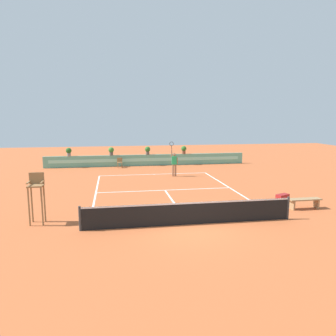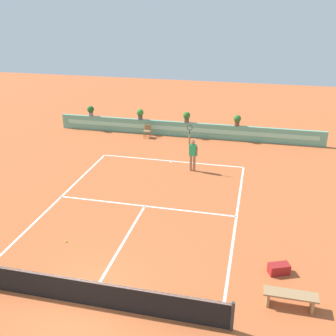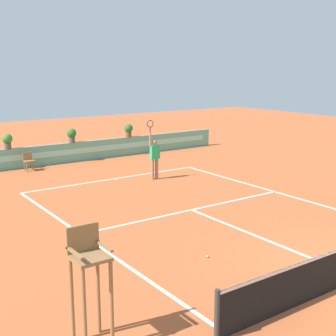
{
  "view_description": "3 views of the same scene",
  "coord_description": "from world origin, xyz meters",
  "px_view_note": "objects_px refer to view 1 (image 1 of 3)",
  "views": [
    {
      "loc": [
        -3.07,
        -12.69,
        4.5
      ],
      "look_at": [
        0.56,
        8.62,
        1.0
      ],
      "focal_mm": 34.89,
      "sensor_mm": 36.0,
      "label": 1
    },
    {
      "loc": [
        4.57,
        -8.58,
        8.64
      ],
      "look_at": [
        0.56,
        8.62,
        1.0
      ],
      "focal_mm": 42.07,
      "sensor_mm": 36.0,
      "label": 2
    },
    {
      "loc": [
        -9.41,
        -5.64,
        4.82
      ],
      "look_at": [
        0.56,
        8.62,
        1.0
      ],
      "focal_mm": 49.86,
      "sensor_mm": 36.0,
      "label": 3
    }
  ],
  "objects_px": {
    "umpire_chair": "(36,192)",
    "potted_plant_centre": "(148,150)",
    "tennis_ball_near_baseline": "(133,207)",
    "tennis_player": "(174,162)",
    "potted_plant_left": "(111,151)",
    "bench_courtside": "(305,201)",
    "potted_plant_right": "(184,149)",
    "ball_kid_chair": "(120,162)",
    "potted_plant_far_left": "(69,151)",
    "gear_bag": "(283,197)"
  },
  "relations": [
    {
      "from": "bench_courtside",
      "to": "gear_bag",
      "type": "distance_m",
      "value": 1.61
    },
    {
      "from": "gear_bag",
      "to": "potted_plant_right",
      "type": "bearing_deg",
      "value": 100.16
    },
    {
      "from": "gear_bag",
      "to": "potted_plant_far_left",
      "type": "bearing_deg",
      "value": 133.05
    },
    {
      "from": "umpire_chair",
      "to": "tennis_ball_near_baseline",
      "type": "bearing_deg",
      "value": 22.56
    },
    {
      "from": "bench_courtside",
      "to": "tennis_player",
      "type": "height_order",
      "value": "tennis_player"
    },
    {
      "from": "potted_plant_far_left",
      "to": "tennis_ball_near_baseline",
      "type": "bearing_deg",
      "value": -70.84
    },
    {
      "from": "ball_kid_chair",
      "to": "potted_plant_left",
      "type": "distance_m",
      "value": 1.38
    },
    {
      "from": "umpire_chair",
      "to": "potted_plant_far_left",
      "type": "distance_m",
      "value": 15.14
    },
    {
      "from": "umpire_chair",
      "to": "potted_plant_centre",
      "type": "xyz_separation_m",
      "value": [
        6.27,
        15.13,
        0.07
      ]
    },
    {
      "from": "potted_plant_left",
      "to": "gear_bag",
      "type": "bearing_deg",
      "value": -56.35
    },
    {
      "from": "tennis_player",
      "to": "potted_plant_right",
      "type": "bearing_deg",
      "value": 70.61
    },
    {
      "from": "umpire_chair",
      "to": "potted_plant_left",
      "type": "relative_size",
      "value": 2.96
    },
    {
      "from": "tennis_ball_near_baseline",
      "to": "potted_plant_left",
      "type": "height_order",
      "value": "potted_plant_left"
    },
    {
      "from": "gear_bag",
      "to": "bench_courtside",
      "type": "bearing_deg",
      "value": -80.04
    },
    {
      "from": "umpire_chair",
      "to": "potted_plant_right",
      "type": "distance_m",
      "value": 17.92
    },
    {
      "from": "potted_plant_right",
      "to": "tennis_ball_near_baseline",
      "type": "bearing_deg",
      "value": -112.33
    },
    {
      "from": "ball_kid_chair",
      "to": "gear_bag",
      "type": "relative_size",
      "value": 1.21
    },
    {
      "from": "umpire_chair",
      "to": "tennis_player",
      "type": "bearing_deg",
      "value": 51.36
    },
    {
      "from": "potted_plant_left",
      "to": "potted_plant_right",
      "type": "height_order",
      "value": "same"
    },
    {
      "from": "tennis_player",
      "to": "tennis_ball_near_baseline",
      "type": "distance_m",
      "value": 8.7
    },
    {
      "from": "ball_kid_chair",
      "to": "tennis_player",
      "type": "bearing_deg",
      "value": -51.07
    },
    {
      "from": "potted_plant_left",
      "to": "potted_plant_right",
      "type": "bearing_deg",
      "value": 0.0
    },
    {
      "from": "gear_bag",
      "to": "potted_plant_left",
      "type": "relative_size",
      "value": 0.97
    },
    {
      "from": "potted_plant_right",
      "to": "potted_plant_far_left",
      "type": "distance_m",
      "value": 10.18
    },
    {
      "from": "tennis_player",
      "to": "potted_plant_far_left",
      "type": "bearing_deg",
      "value": 145.96
    },
    {
      "from": "ball_kid_chair",
      "to": "tennis_ball_near_baseline",
      "type": "distance_m",
      "value": 12.71
    },
    {
      "from": "tennis_ball_near_baseline",
      "to": "potted_plant_far_left",
      "type": "xyz_separation_m",
      "value": [
        -4.67,
        13.43,
        1.38
      ]
    },
    {
      "from": "potted_plant_far_left",
      "to": "potted_plant_centre",
      "type": "distance_m",
      "value": 6.85
    },
    {
      "from": "tennis_ball_near_baseline",
      "to": "bench_courtside",
      "type": "bearing_deg",
      "value": -11.29
    },
    {
      "from": "gear_bag",
      "to": "tennis_ball_near_baseline",
      "type": "bearing_deg",
      "value": 179.57
    },
    {
      "from": "bench_courtside",
      "to": "potted_plant_centre",
      "type": "height_order",
      "value": "potted_plant_centre"
    },
    {
      "from": "potted_plant_left",
      "to": "bench_courtside",
      "type": "bearing_deg",
      "value": -58.44
    },
    {
      "from": "tennis_player",
      "to": "potted_plant_right",
      "type": "xyz_separation_m",
      "value": [
        1.96,
        5.56,
        0.36
      ]
    },
    {
      "from": "tennis_player",
      "to": "potted_plant_centre",
      "type": "height_order",
      "value": "tennis_player"
    },
    {
      "from": "bench_courtside",
      "to": "potted_plant_right",
      "type": "bearing_deg",
      "value": 100.14
    },
    {
      "from": "bench_courtside",
      "to": "tennis_ball_near_baseline",
      "type": "height_order",
      "value": "bench_courtside"
    },
    {
      "from": "ball_kid_chair",
      "to": "bench_courtside",
      "type": "bearing_deg",
      "value": -59.19
    },
    {
      "from": "gear_bag",
      "to": "potted_plant_left",
      "type": "height_order",
      "value": "potted_plant_left"
    },
    {
      "from": "potted_plant_left",
      "to": "potted_plant_centre",
      "type": "relative_size",
      "value": 1.0
    },
    {
      "from": "umpire_chair",
      "to": "potted_plant_far_left",
      "type": "xyz_separation_m",
      "value": [
        -0.57,
        15.13,
        0.07
      ]
    },
    {
      "from": "tennis_player",
      "to": "tennis_ball_near_baseline",
      "type": "xyz_separation_m",
      "value": [
        -3.56,
        -7.87,
        -1.02
      ]
    },
    {
      "from": "ball_kid_chair",
      "to": "gear_bag",
      "type": "height_order",
      "value": "ball_kid_chair"
    },
    {
      "from": "tennis_player",
      "to": "potted_plant_far_left",
      "type": "distance_m",
      "value": 9.93
    },
    {
      "from": "tennis_player",
      "to": "potted_plant_centre",
      "type": "relative_size",
      "value": 3.57
    },
    {
      "from": "bench_courtside",
      "to": "gear_bag",
      "type": "xyz_separation_m",
      "value": [
        -0.28,
        1.58,
        -0.2
      ]
    },
    {
      "from": "umpire_chair",
      "to": "tennis_ball_near_baseline",
      "type": "relative_size",
      "value": 31.47
    },
    {
      "from": "umpire_chair",
      "to": "gear_bag",
      "type": "xyz_separation_m",
      "value": [
        12.02,
        1.64,
        -1.16
      ]
    },
    {
      "from": "umpire_chair",
      "to": "ball_kid_chair",
      "type": "height_order",
      "value": "umpire_chair"
    },
    {
      "from": "potted_plant_far_left",
      "to": "potted_plant_left",
      "type": "bearing_deg",
      "value": 0.0
    },
    {
      "from": "tennis_player",
      "to": "potted_plant_left",
      "type": "height_order",
      "value": "tennis_player"
    }
  ]
}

